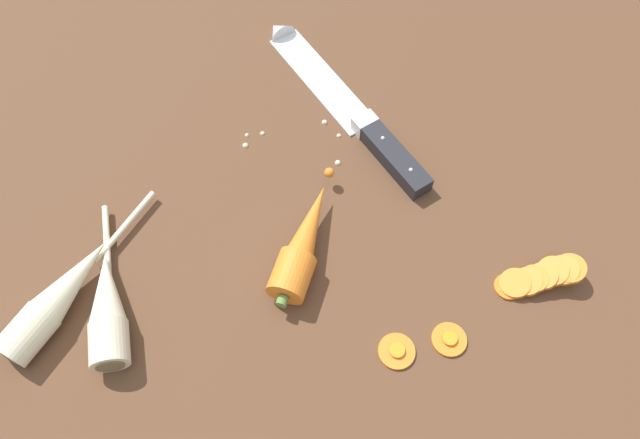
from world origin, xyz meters
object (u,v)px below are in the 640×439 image
object	(u,v)px
carrot_slice_stack	(540,277)
carrot_slice_stray_mid	(449,339)
parsnip_mid_left	(59,297)
carrot_slice_stray_near	(397,351)
whole_carrot	(303,243)
chefs_knife	(339,97)
parsnip_front	(108,308)

from	to	relation	value
carrot_slice_stack	carrot_slice_stray_mid	bearing A→B (deg)	-156.33
parsnip_mid_left	carrot_slice_stray_near	distance (cm)	35.76
whole_carrot	chefs_knife	bearing A→B (deg)	70.10
parsnip_mid_left	carrot_slice_stray_mid	distance (cm)	41.12
chefs_knife	carrot_slice_stray_mid	xyz separation A→B (cm)	(5.78, -33.94, -0.29)
parsnip_front	carrot_slice_stack	size ratio (longest dim) A/B	2.01
chefs_knife	carrot_slice_stack	size ratio (longest dim) A/B	3.40
whole_carrot	parsnip_mid_left	world-z (taller)	whole_carrot
parsnip_front	carrot_slice_stack	bearing A→B (deg)	-4.17
chefs_knife	carrot_slice_stack	bearing A→B (deg)	-59.47
chefs_knife	whole_carrot	xyz separation A→B (cm)	(-7.75, -21.40, 1.45)
whole_carrot	parsnip_mid_left	bearing A→B (deg)	-175.29
chefs_knife	carrot_slice_stack	xyz separation A→B (cm)	(17.09, -28.98, 0.58)
whole_carrot	carrot_slice_stray_mid	distance (cm)	18.52
whole_carrot	parsnip_mid_left	xyz separation A→B (cm)	(-26.23, -2.16, -0.12)
chefs_knife	whole_carrot	size ratio (longest dim) A/B	2.00
parsnip_mid_left	carrot_slice_stack	world-z (taller)	parsnip_mid_left
chefs_knife	parsnip_front	distance (cm)	38.67
chefs_knife	parsnip_mid_left	xyz separation A→B (cm)	(-33.98, -23.56, 1.33)
chefs_knife	parsnip_front	bearing A→B (deg)	-138.48
whole_carrot	carrot_slice_stack	xyz separation A→B (cm)	(24.84, -7.58, -0.87)
whole_carrot	parsnip_mid_left	size ratio (longest dim) A/B	0.86
whole_carrot	carrot_slice_stray_near	distance (cm)	15.19
parsnip_front	parsnip_mid_left	distance (cm)	5.44
parsnip_front	parsnip_mid_left	size ratio (longest dim) A/B	1.01
carrot_slice_stack	parsnip_mid_left	bearing A→B (deg)	173.94
whole_carrot	parsnip_front	size ratio (longest dim) A/B	0.85
carrot_slice_stray_near	carrot_slice_stack	bearing A→B (deg)	17.38
parsnip_front	whole_carrot	bearing A→B (deg)	11.27
parsnip_front	parsnip_mid_left	xyz separation A→B (cm)	(-5.04, 2.06, -0.00)
carrot_slice_stack	carrot_slice_stray_near	size ratio (longest dim) A/B	2.52
parsnip_front	chefs_knife	bearing A→B (deg)	41.52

